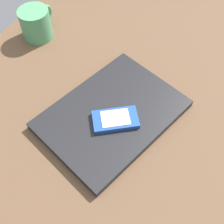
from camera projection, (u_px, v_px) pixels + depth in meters
desk_surface at (97, 130)px, 67.06cm from camera, size 120.00×80.00×3.00cm
laptop_closed at (112, 115)px, 66.50cm from camera, size 36.08×30.30×1.95cm
cell_phone_on_laptop at (115, 119)px, 63.84cm from camera, size 10.39×11.22×1.29cm
coffee_mug at (36, 23)px, 79.80cm from camera, size 11.41×8.25×8.39cm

